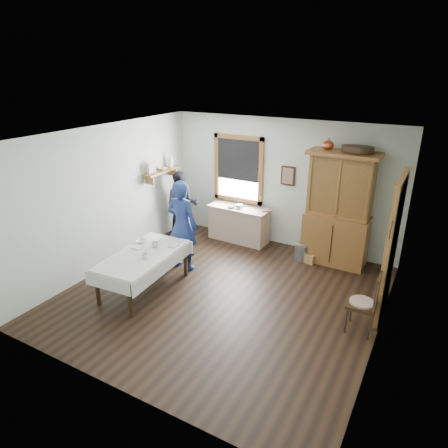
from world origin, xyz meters
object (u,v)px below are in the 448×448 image
object	(u,v)px
china_hutch	(338,210)
figure_dark	(182,207)
spindle_chair	(363,302)
pail	(302,252)
work_counter	(239,224)
wicker_basket	(308,258)
woman_blue	(182,229)
dining_table	(144,272)

from	to	relation	value
china_hutch	figure_dark	bearing A→B (deg)	-172.75
spindle_chair	pail	xyz separation A→B (m)	(-1.51, 1.82, -0.32)
work_counter	pail	size ratio (longest dim) A/B	4.15
pail	wicker_basket	world-z (taller)	pail
spindle_chair	figure_dark	world-z (taller)	figure_dark
china_hutch	woman_blue	world-z (taller)	china_hutch
wicker_basket	dining_table	bearing A→B (deg)	-131.70
work_counter	spindle_chair	world-z (taller)	spindle_chair
dining_table	figure_dark	xyz separation A→B (m)	(-0.76, 2.27, 0.36)
pail	wicker_basket	bearing A→B (deg)	-13.68
china_hutch	spindle_chair	distance (m)	2.32
spindle_chair	figure_dark	bearing A→B (deg)	158.33
work_counter	woman_blue	distance (m)	1.77
woman_blue	spindle_chair	bearing A→B (deg)	174.21
pail	spindle_chair	bearing A→B (deg)	-50.41
dining_table	wicker_basket	distance (m)	3.27
wicker_basket	figure_dark	bearing A→B (deg)	-176.81
wicker_basket	woman_blue	bearing A→B (deg)	-145.32
figure_dark	china_hutch	bearing A→B (deg)	-21.08
wicker_basket	woman_blue	world-z (taller)	woman_blue
work_counter	dining_table	size ratio (longest dim) A/B	0.79
work_counter	figure_dark	xyz separation A→B (m)	(-1.21, -0.43, 0.31)
pail	woman_blue	distance (m)	2.47
work_counter	spindle_chair	xyz separation A→B (m)	(3.07, -2.06, 0.10)
dining_table	woman_blue	distance (m)	1.12
work_counter	wicker_basket	world-z (taller)	work_counter
wicker_basket	woman_blue	xyz separation A→B (m)	(-2.04, -1.41, 0.72)
woman_blue	figure_dark	xyz separation A→B (m)	(-0.88, 1.25, -0.11)
wicker_basket	figure_dark	world-z (taller)	figure_dark
work_counter	pail	xyz separation A→B (m)	(1.56, -0.23, -0.23)
pail	figure_dark	size ratio (longest dim) A/B	0.23
work_counter	wicker_basket	size ratio (longest dim) A/B	4.50
china_hutch	dining_table	size ratio (longest dim) A/B	1.28
china_hutch	wicker_basket	size ratio (longest dim) A/B	7.33
work_counter	woman_blue	world-z (taller)	woman_blue
work_counter	dining_table	distance (m)	2.74
work_counter	spindle_chair	bearing A→B (deg)	-31.61
spindle_chair	woman_blue	bearing A→B (deg)	172.85
wicker_basket	china_hutch	bearing A→B (deg)	29.41
figure_dark	pail	bearing A→B (deg)	-23.83
china_hutch	pail	size ratio (longest dim) A/B	6.75
work_counter	figure_dark	size ratio (longest dim) A/B	0.97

